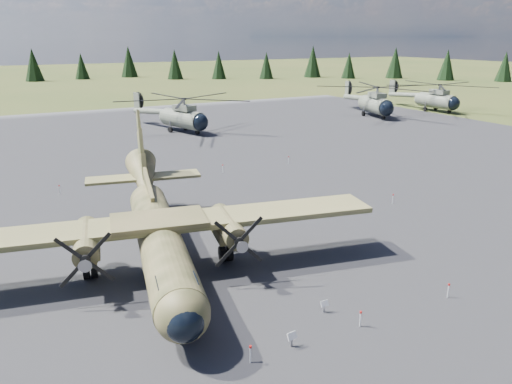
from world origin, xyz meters
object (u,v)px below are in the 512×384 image
helicopter_mid (376,95)px  transport_plane (158,228)px  helicopter_far (437,92)px  helicopter_near (182,108)px

helicopter_mid → transport_plane: bearing=-127.8°
helicopter_far → helicopter_mid: bearing=178.2°
helicopter_near → transport_plane: bearing=-130.2°
helicopter_far → transport_plane: bearing=-149.6°
helicopter_mid → helicopter_far: (14.57, -0.26, -0.15)m
helicopter_near → helicopter_far: helicopter_far is taller
helicopter_near → helicopter_mid: size_ratio=0.97×
helicopter_near → helicopter_mid: bearing=-21.2°
helicopter_near → helicopter_far: (49.50, -1.95, 0.03)m
transport_plane → helicopter_far: bearing=42.3°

